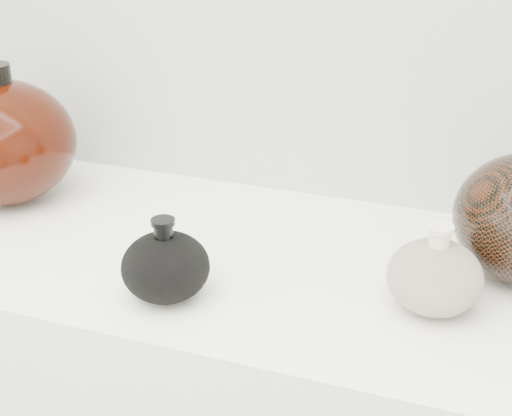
% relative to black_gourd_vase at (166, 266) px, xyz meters
% --- Properties ---
extents(black_gourd_vase, '(0.15, 0.15, 0.12)m').
position_rel_black_gourd_vase_xyz_m(black_gourd_vase, '(0.00, 0.00, 0.00)').
color(black_gourd_vase, black).
rests_on(black_gourd_vase, display_counter).
extents(cream_gourd_vase, '(0.14, 0.14, 0.12)m').
position_rel_black_gourd_vase_xyz_m(cream_gourd_vase, '(0.34, 0.09, 0.00)').
color(cream_gourd_vase, beige).
rests_on(cream_gourd_vase, display_counter).
extents(left_round_pot, '(0.33, 0.33, 0.24)m').
position_rel_black_gourd_vase_xyz_m(left_round_pot, '(-0.40, 0.20, 0.06)').
color(left_round_pot, black).
rests_on(left_round_pot, display_counter).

